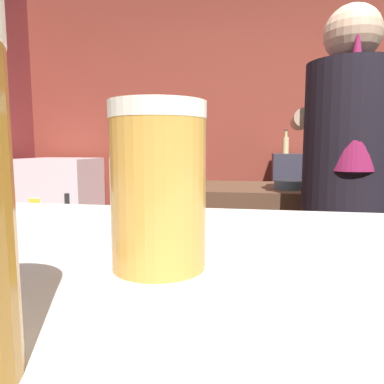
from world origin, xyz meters
TOP-DOWN VIEW (x-y plane):
  - wall_back at (0.00, 2.20)m, footprint 5.20×0.10m
  - prep_counter at (0.35, 0.70)m, footprint 2.10×0.60m
  - back_shelf at (0.26, 1.92)m, footprint 0.76×0.36m
  - mini_fridge at (-2.04, 1.75)m, footprint 0.62×0.58m
  - bartender at (0.10, 0.24)m, footprint 0.43×0.52m
  - mixing_bowl at (-0.09, 0.59)m, footprint 0.17×0.17m
  - chefs_knife at (0.38, 0.65)m, footprint 0.24×0.09m
  - pint_glass_near at (-0.34, -1.05)m, footprint 0.07×0.07m
  - bottle_vinegar at (-0.01, 1.98)m, footprint 0.05×0.05m
  - bottle_hot_sauce at (0.45, 1.87)m, footprint 0.06×0.06m
  - bottle_olive_oil at (0.36, 1.89)m, footprint 0.07×0.07m
  - bottle_soy at (0.55, 1.99)m, footprint 0.06×0.06m

SIDE VIEW (x-z plane):
  - prep_counter at x=0.35m, z-range 0.00..0.94m
  - mini_fridge at x=-2.04m, z-range 0.00..1.05m
  - back_shelf at x=0.26m, z-range 0.00..1.09m
  - chefs_knife at x=0.38m, z-range 0.94..0.94m
  - mixing_bowl at x=-0.09m, z-range 0.94..0.98m
  - bartender at x=0.10m, z-range 0.14..1.84m
  - pint_glass_near at x=-0.34m, z-range 1.06..1.18m
  - bottle_hot_sauce at x=0.45m, z-range 1.07..1.26m
  - bottle_olive_oil at x=0.36m, z-range 1.07..1.27m
  - bottle_vinegar at x=-0.01m, z-range 1.07..1.28m
  - bottle_soy at x=0.55m, z-range 1.07..1.32m
  - wall_back at x=0.00m, z-range 0.00..2.70m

